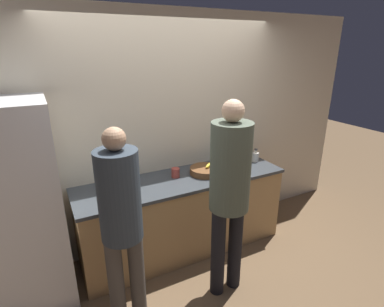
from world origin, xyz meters
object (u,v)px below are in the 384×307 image
potted_plant (232,148)px  person_center (230,185)px  utensil_crock (123,174)px  bottle_dark (106,185)px  person_left (121,217)px  bottle_clear (255,157)px  fruit_bowl (206,170)px  refrigerator (15,211)px  cup_red (176,173)px

potted_plant → person_center: bearing=-125.8°
potted_plant → utensil_crock: bearing=179.0°
person_center → bottle_dark: size_ratio=9.20×
person_center → utensil_crock: size_ratio=7.22×
person_left → bottle_clear: 1.97m
utensil_crock → bottle_clear: bearing=-8.2°
person_center → utensil_crock: (-0.66, 1.01, -0.15)m
person_left → person_center: person_center is taller
fruit_bowl → potted_plant: potted_plant is taller
refrigerator → potted_plant: bearing=6.1°
refrigerator → person_left: refrigerator is taller
bottle_dark → utensil_crock: bearing=42.9°
bottle_dark → potted_plant: (1.60, 0.19, 0.08)m
refrigerator → bottle_clear: size_ratio=11.26×
person_center → fruit_bowl: (0.20, 0.75, -0.18)m
fruit_bowl → bottle_clear: bottle_clear is taller
cup_red → utensil_crock: bearing=159.2°
refrigerator → utensil_crock: bearing=15.4°
refrigerator → fruit_bowl: bearing=0.4°
bottle_clear → potted_plant: size_ratio=0.58×
person_left → bottle_dark: person_left is taller
refrigerator → cup_red: (1.52, 0.08, 0.01)m
utensil_crock → bottle_clear: 1.60m
refrigerator → bottle_dark: refrigerator is taller
fruit_bowl → potted_plant: 0.58m
person_left → bottle_clear: bearing=20.2°
refrigerator → bottle_dark: (0.77, 0.06, 0.04)m
refrigerator → potted_plant: refrigerator is taller
cup_red → person_center: bearing=-80.3°
bottle_dark → cup_red: bearing=1.5°
utensil_crock → person_center: bearing=-57.0°
utensil_crock → potted_plant: potted_plant is taller
bottle_dark → refrigerator: bearing=-175.6°
cup_red → person_left: bearing=-137.7°
refrigerator → potted_plant: size_ratio=6.52×
person_left → utensil_crock: 0.94m
person_left → bottle_dark: 0.69m
person_center → potted_plant: bearing=54.2°
bottle_clear → cup_red: bearing=178.4°
utensil_crock → bottle_dark: size_ratio=1.27×
fruit_bowl → bottle_clear: (0.73, 0.04, 0.03)m
utensil_crock → person_left: bearing=-106.3°
cup_red → potted_plant: 0.87m
person_left → person_center: (0.92, -0.10, 0.10)m
person_left → person_center: 0.93m
bottle_dark → potted_plant: bearing=6.9°
person_center → fruit_bowl: person_center is taller
utensil_crock → bottle_clear: utensil_crock is taller
person_center → refrigerator: bearing=156.1°
bottle_dark → fruit_bowl: bearing=-2.5°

